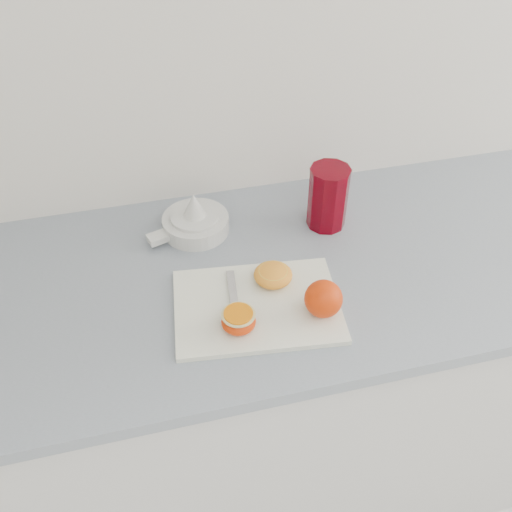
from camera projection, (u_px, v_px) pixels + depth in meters
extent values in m
cube|color=silver|center=(289.00, 387.00, 1.55)|extent=(2.41, 0.60, 0.86)
cube|color=gray|center=(296.00, 268.00, 1.25)|extent=(2.47, 0.64, 0.03)
cube|color=silver|center=(257.00, 306.00, 1.14)|extent=(0.35, 0.27, 0.01)
sphere|color=#CC2E00|center=(323.00, 299.00, 1.09)|extent=(0.07, 0.07, 0.07)
ellipsoid|color=#CC2E00|center=(239.00, 321.00, 1.07)|extent=(0.07, 0.07, 0.04)
cylinder|color=#D6CE84|center=(238.00, 315.00, 1.06)|extent=(0.06, 0.06, 0.00)
cylinder|color=orange|center=(238.00, 314.00, 1.06)|extent=(0.06, 0.06, 0.00)
ellipsoid|color=orange|center=(273.00, 275.00, 1.17)|extent=(0.08, 0.08, 0.03)
cylinder|color=gold|center=(273.00, 271.00, 1.16)|extent=(0.06, 0.06, 0.00)
cube|color=#4A2D1C|center=(236.00, 319.00, 1.10)|extent=(0.02, 0.08, 0.01)
cube|color=#B7B7BC|center=(232.00, 287.00, 1.16)|extent=(0.03, 0.10, 0.00)
cylinder|color=#B7B7BC|center=(236.00, 319.00, 1.10)|extent=(0.00, 0.00, 0.01)
cylinder|color=white|center=(196.00, 224.00, 1.31)|extent=(0.15, 0.15, 0.04)
cylinder|color=white|center=(195.00, 216.00, 1.29)|extent=(0.11, 0.11, 0.01)
cone|color=white|center=(194.00, 205.00, 1.27)|extent=(0.05, 0.05, 0.06)
cube|color=white|center=(159.00, 237.00, 1.27)|extent=(0.06, 0.05, 0.02)
ellipsoid|color=orange|center=(202.00, 214.00, 1.29)|extent=(0.01, 0.01, 0.00)
ellipsoid|color=orange|center=(187.00, 213.00, 1.29)|extent=(0.01, 0.01, 0.00)
ellipsoid|color=orange|center=(197.00, 218.00, 1.28)|extent=(0.01, 0.01, 0.00)
ellipsoid|color=orange|center=(201.00, 209.00, 1.30)|extent=(0.01, 0.01, 0.00)
cylinder|color=#5F000B|center=(328.00, 198.00, 1.29)|extent=(0.09, 0.09, 0.15)
cylinder|color=red|center=(326.00, 218.00, 1.33)|extent=(0.07, 0.07, 0.02)
cylinder|color=#5F000B|center=(331.00, 170.00, 1.24)|extent=(0.09, 0.09, 0.00)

